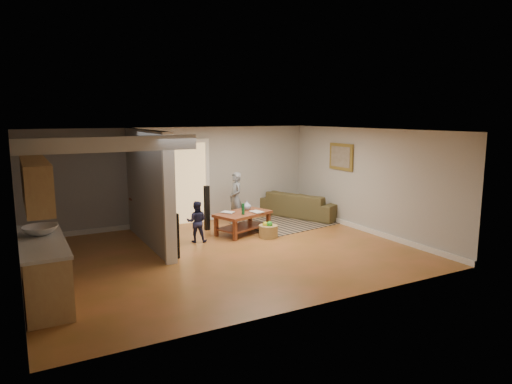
% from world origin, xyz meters
% --- Properties ---
extents(ground, '(7.50, 7.50, 0.00)m').
position_xyz_m(ground, '(0.00, 0.00, 0.00)').
color(ground, brown).
rests_on(ground, ground).
extents(room_shell, '(7.54, 6.02, 2.52)m').
position_xyz_m(room_shell, '(-1.07, 0.43, 1.46)').
color(room_shell, '#A4A19D').
rests_on(room_shell, ground).
extents(area_rug, '(2.77, 2.22, 0.01)m').
position_xyz_m(area_rug, '(2.54, 1.66, 0.01)').
color(area_rug, black).
rests_on(area_rug, ground).
extents(sofa, '(1.78, 2.47, 0.67)m').
position_xyz_m(sofa, '(3.30, 2.20, 0.00)').
color(sofa, '#4A3A25').
rests_on(sofa, ground).
extents(coffee_table, '(1.50, 1.17, 0.78)m').
position_xyz_m(coffee_table, '(1.03, 1.28, 0.40)').
color(coffee_table, maroon).
rests_on(coffee_table, ground).
extents(tv_console, '(0.71, 1.38, 1.13)m').
position_xyz_m(tv_console, '(-0.93, 2.18, 0.75)').
color(tv_console, maroon).
rests_on(tv_console, ground).
extents(speaker_left, '(0.11, 0.11, 0.91)m').
position_xyz_m(speaker_left, '(-1.00, 0.17, 0.45)').
color(speaker_left, black).
rests_on(speaker_left, ground).
extents(speaker_right, '(0.13, 0.13, 1.11)m').
position_xyz_m(speaker_right, '(0.40, 2.00, 0.55)').
color(speaker_right, black).
rests_on(speaker_right, ground).
extents(toy_basket, '(0.44, 0.44, 0.39)m').
position_xyz_m(toy_basket, '(1.38, 0.67, 0.16)').
color(toy_basket, olive).
rests_on(toy_basket, ground).
extents(child, '(0.36, 0.52, 1.36)m').
position_xyz_m(child, '(1.28, 2.20, 0.00)').
color(child, gray).
rests_on(child, ground).
extents(toddler, '(0.56, 0.51, 0.93)m').
position_xyz_m(toddler, '(-0.22, 1.11, 0.00)').
color(toddler, '#1C1E3C').
rests_on(toddler, ground).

